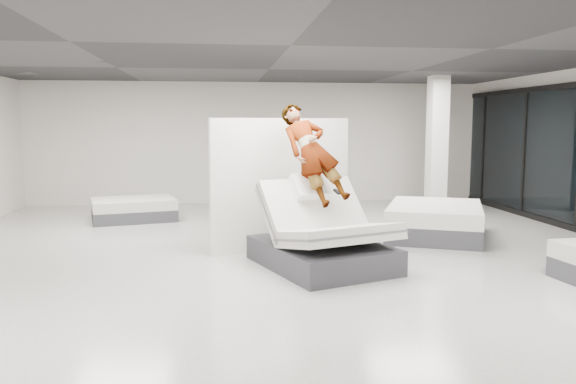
# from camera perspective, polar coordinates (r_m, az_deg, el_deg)

# --- Properties ---
(room) EXTENTS (14.00, 14.04, 3.20)m
(room) POSITION_cam_1_polar(r_m,az_deg,el_deg) (8.11, 0.27, 3.39)
(room) COLOR #BAB8AF
(room) RESTS_ON ground
(hero_bed) EXTENTS (2.15, 2.46, 1.37)m
(hero_bed) POSITION_cam_1_polar(r_m,az_deg,el_deg) (8.27, 3.60, -4.92)
(hero_bed) COLOR #323337
(hero_bed) RESTS_ON floor
(person) EXTENTS (1.18, 1.82, 1.29)m
(person) POSITION_cam_1_polar(r_m,az_deg,el_deg) (8.42, 2.47, 1.69)
(person) COLOR slate
(person) RESTS_ON hero_bed
(remote) EXTENTS (0.10, 0.15, 0.08)m
(remote) POSITION_cam_1_polar(r_m,az_deg,el_deg) (8.26, 4.98, 0.04)
(remote) COLOR black
(remote) RESTS_ON person
(divider_panel) EXTENTS (2.36, 0.73, 2.19)m
(divider_panel) POSITION_cam_1_polar(r_m,az_deg,el_deg) (9.29, -0.70, 0.73)
(divider_panel) COLOR silver
(divider_panel) RESTS_ON floor
(flat_bed_right_far) EXTENTS (2.39, 2.67, 0.60)m
(flat_bed_right_far) POSITION_cam_1_polar(r_m,az_deg,el_deg) (10.87, 14.69, -2.83)
(flat_bed_right_far) COLOR #323337
(flat_bed_right_far) RESTS_ON floor
(flat_bed_left_far) EXTENTS (2.00, 1.68, 0.48)m
(flat_bed_left_far) POSITION_cam_1_polar(r_m,az_deg,el_deg) (12.78, -15.40, -1.70)
(flat_bed_left_far) COLOR #323337
(flat_bed_left_far) RESTS_ON floor
(column) EXTENTS (0.40, 0.40, 3.20)m
(column) POSITION_cam_1_polar(r_m,az_deg,el_deg) (13.51, 14.89, 4.57)
(column) COLOR silver
(column) RESTS_ON floor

